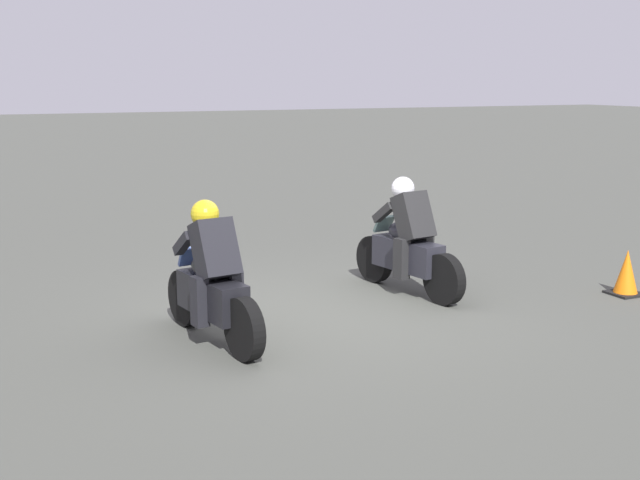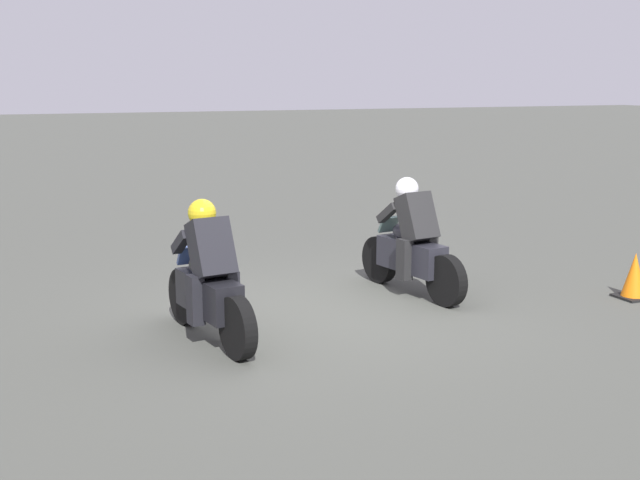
% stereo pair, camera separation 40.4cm
% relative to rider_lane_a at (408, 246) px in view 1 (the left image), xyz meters
% --- Properties ---
extents(ground_plane, '(120.00, 120.00, 0.00)m').
position_rel_rider_lane_a_xyz_m(ground_plane, '(-0.40, 1.44, -0.62)').
color(ground_plane, '#4A4C45').
extents(rider_lane_a, '(2.04, 0.60, 1.51)m').
position_rel_rider_lane_a_xyz_m(rider_lane_a, '(0.00, 0.00, 0.00)').
color(rider_lane_a, black).
rests_on(rider_lane_a, ground_plane).
extents(rider_lane_b, '(2.04, 0.60, 1.51)m').
position_rel_rider_lane_a_xyz_m(rider_lane_b, '(-0.87, 2.91, 0.00)').
color(rider_lane_b, black).
rests_on(rider_lane_b, ground_plane).
extents(traffic_cone, '(0.40, 0.40, 0.59)m').
position_rel_rider_lane_a_xyz_m(traffic_cone, '(-1.28, -2.51, -0.35)').
color(traffic_cone, black).
rests_on(traffic_cone, ground_plane).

